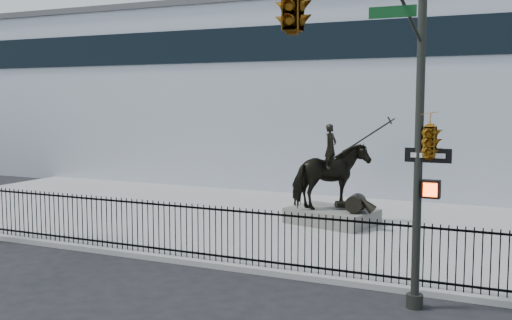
% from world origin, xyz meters
% --- Properties ---
extents(ground, '(120.00, 120.00, 0.00)m').
position_xyz_m(ground, '(0.00, 0.00, 0.00)').
color(ground, black).
rests_on(ground, ground).
extents(plaza, '(30.00, 12.00, 0.15)m').
position_xyz_m(plaza, '(0.00, 7.00, 0.07)').
color(plaza, gray).
rests_on(plaza, ground).
extents(building, '(44.00, 14.00, 9.00)m').
position_xyz_m(building, '(0.00, 20.00, 4.50)').
color(building, silver).
rests_on(building, ground).
extents(picket_fence, '(22.10, 0.10, 1.50)m').
position_xyz_m(picket_fence, '(0.00, 1.25, 0.90)').
color(picket_fence, black).
rests_on(picket_fence, plaza).
extents(statue_plinth, '(3.24, 2.61, 0.53)m').
position_xyz_m(statue_plinth, '(2.98, 7.17, 0.42)').
color(statue_plinth, '#5E5B56').
rests_on(statue_plinth, plaza).
extents(equestrian_statue, '(3.53, 2.66, 3.08)m').
position_xyz_m(equestrian_statue, '(3.03, 7.16, 1.80)').
color(equestrian_statue, black).
rests_on(equestrian_statue, statue_plinth).
extents(traffic_signal_right, '(2.17, 6.86, 7.00)m').
position_xyz_m(traffic_signal_right, '(6.47, -2.00, 4.85)').
color(traffic_signal_right, '#262823').
rests_on(traffic_signal_right, ground).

